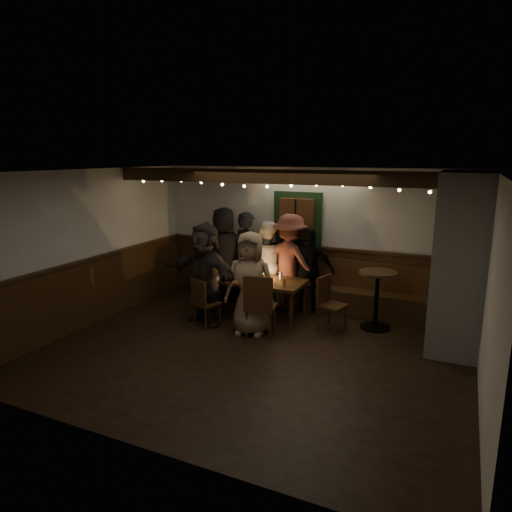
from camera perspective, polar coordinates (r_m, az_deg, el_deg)
The scene contains 13 objects.
room at distance 7.45m, azimuth 11.69°, elevation -1.31°, with size 6.02×5.01×2.62m.
dining_table at distance 8.09m, azimuth -0.61°, elevation -3.23°, with size 1.91×0.82×0.83m.
chair_near_left at distance 7.67m, azimuth -6.65°, elevation -5.46°, with size 0.48×0.48×0.82m.
chair_near_right at distance 7.14m, azimuth 0.44°, elevation -5.83°, with size 0.54×0.54×1.02m.
chair_end at distance 7.64m, azimuth 9.03°, elevation -5.38°, with size 0.49×0.49×0.88m.
high_top at distance 7.76m, azimuth 14.88°, elevation -4.43°, with size 0.61×0.61×0.97m.
person_a at distance 8.95m, azimuth -4.02°, elevation 0.24°, with size 0.90×0.59×1.84m, color black.
person_b at distance 8.85m, azimuth -1.11°, elevation -0.12°, with size 0.64×0.42×1.77m, color black.
person_c at distance 8.66m, azimuth 1.30°, elevation -0.92°, with size 0.79×0.61×1.62m, color silver.
person_d at distance 8.45m, azimuth 4.29°, elevation -0.73°, with size 1.15×0.66×1.78m, color brown.
person_e at distance 8.32m, azimuth 6.75°, elevation -1.83°, with size 0.90×0.38×1.54m, color black.
person_f at distance 7.73m, azimuth -6.39°, elevation -2.17°, with size 1.62×0.51×1.74m, color #2A221E.
person_g at distance 7.22m, azimuth -0.72°, elevation -3.46°, with size 0.81×0.53×1.67m, color #997C5D.
Camera 1 is at (2.65, -5.64, 2.83)m, focal length 32.00 mm.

